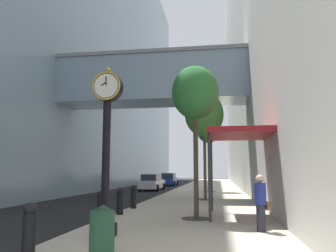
{
  "coord_description": "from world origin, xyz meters",
  "views": [
    {
      "loc": [
        4.31,
        -3.63,
        1.89
      ],
      "look_at": [
        0.95,
        18.69,
        4.91
      ],
      "focal_mm": 35.87,
      "sensor_mm": 36.0,
      "label": 1
    }
  ],
  "objects": [
    {
      "name": "car_white_near",
      "position": [
        -2.17,
        28.76,
        0.77
      ],
      "size": [
        2.03,
        4.57,
        1.56
      ],
      "color": "silver",
      "rests_on": "ground"
    },
    {
      "name": "street_tree_mid_near",
      "position": [
        3.46,
        17.29,
        5.37
      ],
      "size": [
        2.43,
        2.43,
        6.66
      ],
      "color": "#333335",
      "rests_on": "sidewalk_right"
    },
    {
      "name": "bollard_third",
      "position": [
        0.31,
        7.59,
        0.7
      ],
      "size": [
        0.29,
        0.29,
        1.08
      ],
      "color": "black",
      "rests_on": "sidewalk_right"
    },
    {
      "name": "street_tree_near",
      "position": [
        3.46,
        9.03,
        4.81
      ],
      "size": [
        1.8,
        1.8,
        5.78
      ],
      "color": "#333335",
      "rests_on": "sidewalk_right"
    },
    {
      "name": "bollard_fifth",
      "position": [
        0.31,
        12.01,
        0.7
      ],
      "size": [
        0.29,
        0.29,
        1.08
      ],
      "color": "black",
      "rests_on": "sidewalk_right"
    },
    {
      "name": "pedestrian_walking",
      "position": [
        5.5,
        6.68,
        1.0
      ],
      "size": [
        0.52,
        0.46,
        1.64
      ],
      "color": "#23232D",
      "rests_on": "sidewalk_right"
    },
    {
      "name": "car_blue_mid",
      "position": [
        -2.02,
        39.17,
        0.78
      ],
      "size": [
        1.98,
        4.61,
        1.6
      ],
      "color": "navy",
      "rests_on": "ground"
    },
    {
      "name": "building_block_left",
      "position": [
        -11.05,
        29.94,
        17.81
      ],
      "size": [
        22.21,
        80.0,
        35.72
      ],
      "color": "#849EB2",
      "rests_on": "ground"
    },
    {
      "name": "trash_bin",
      "position": [
        1.88,
        3.28,
        0.68
      ],
      "size": [
        0.53,
        0.53,
        1.05
      ],
      "color": "#234C33",
      "rests_on": "sidewalk_right"
    },
    {
      "name": "building_block_right",
      "position": [
        10.8,
        30.0,
        17.67
      ],
      "size": [
        9.0,
        80.0,
        35.34
      ],
      "color": "#B7B2A8",
      "rests_on": "ground"
    },
    {
      "name": "sidewalk_right",
      "position": [
        3.15,
        30.0,
        0.07
      ],
      "size": [
        6.3,
        80.0,
        0.14
      ],
      "primitive_type": "cube",
      "color": "#BCB29E",
      "rests_on": "ground"
    },
    {
      "name": "bollard_nearest",
      "position": [
        0.31,
        3.17,
        0.7
      ],
      "size": [
        0.29,
        0.29,
        1.08
      ],
      "color": "black",
      "rests_on": "sidewalk_right"
    },
    {
      "name": "ground_plane",
      "position": [
        0.0,
        27.0,
        0.0
      ],
      "size": [
        110.0,
        110.0,
        0.0
      ],
      "primitive_type": "plane",
      "color": "black",
      "rests_on": "ground"
    },
    {
      "name": "bollard_fourth",
      "position": [
        0.31,
        9.8,
        0.7
      ],
      "size": [
        0.29,
        0.29,
        1.08
      ],
      "color": "black",
      "rests_on": "sidewalk_right"
    },
    {
      "name": "street_clock",
      "position": [
        1.25,
        5.24,
        2.71
      ],
      "size": [
        0.84,
        0.55,
        4.67
      ],
      "color": "black",
      "rests_on": "sidewalk_right"
    },
    {
      "name": "storefront_awning",
      "position": [
        5.06,
        9.93,
        3.28
      ],
      "size": [
        2.4,
        3.6,
        3.3
      ],
      "color": "maroon",
      "rests_on": "sidewalk_right"
    },
    {
      "name": "street_tree_mid_far",
      "position": [
        3.46,
        25.55,
        5.35
      ],
      "size": [
        1.98,
        1.98,
        6.41
      ],
      "color": "#333335",
      "rests_on": "sidewalk_right"
    }
  ]
}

